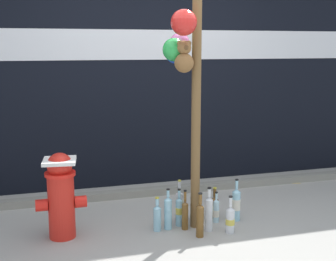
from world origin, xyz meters
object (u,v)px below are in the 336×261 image
at_px(bottle_4, 214,207).
at_px(fire_hydrant, 61,194).
at_px(bottle_7, 194,207).
at_px(bottle_5, 216,211).
at_px(bottle_10, 179,211).
at_px(bottle_0, 179,205).
at_px(memorial_post, 188,25).
at_px(bottle_11, 168,212).
at_px(bottle_6, 230,219).
at_px(bottle_8, 209,213).
at_px(bottle_2, 200,219).
at_px(bottle_9, 157,217).
at_px(bottle_3, 185,214).
at_px(bottle_1, 236,204).

bearing_deg(bottle_4, fire_hydrant, -178.22).
bearing_deg(bottle_7, bottle_5, -23.49).
bearing_deg(bottle_10, bottle_7, 21.94).
xyz_separation_m(fire_hydrant, bottle_5, (1.42, -0.05, -0.28)).
bearing_deg(bottle_5, bottle_0, 158.31).
relative_size(memorial_post, bottle_11, 7.87).
bearing_deg(bottle_6, bottle_8, 150.37).
bearing_deg(bottle_5, bottle_2, -133.60).
bearing_deg(bottle_8, bottle_11, 157.53).
bearing_deg(bottle_9, bottle_3, -8.99).
distance_m(fire_hydrant, bottle_0, 1.13).
relative_size(bottle_6, bottle_10, 0.97).
xyz_separation_m(bottle_6, bottle_8, (-0.17, 0.10, 0.04)).
bearing_deg(bottle_1, bottle_9, -177.58).
relative_size(fire_hydrant, bottle_7, 2.13).
xyz_separation_m(bottle_1, bottle_11, (-0.69, -0.02, -0.00)).
distance_m(bottle_7, bottle_9, 0.42).
bearing_deg(bottle_10, memorial_post, -44.21).
distance_m(bottle_6, bottle_11, 0.56).
bearing_deg(bottle_9, bottle_5, 4.38).
distance_m(bottle_3, bottle_6, 0.41).
bearing_deg(fire_hydrant, bottle_9, -6.64).
xyz_separation_m(bottle_4, bottle_10, (-0.39, -0.08, 0.03)).
relative_size(fire_hydrant, bottle_8, 1.86).
xyz_separation_m(bottle_0, bottle_7, (0.13, -0.05, -0.02)).
distance_m(bottle_1, bottle_8, 0.38).
distance_m(bottle_1, bottle_10, 0.57).
height_order(fire_hydrant, bottle_9, fire_hydrant).
distance_m(memorial_post, bottle_2, 1.68).
height_order(bottle_1, bottle_4, bottle_1).
height_order(bottle_0, bottle_6, bottle_0).
xyz_separation_m(bottle_1, bottle_6, (-0.18, -0.26, -0.04)).
bearing_deg(memorial_post, fire_hydrant, 175.49).
distance_m(memorial_post, bottle_4, 1.74).
relative_size(bottle_0, bottle_9, 1.27).
bearing_deg(bottle_11, bottle_7, 21.94).
xyz_separation_m(bottle_3, bottle_11, (-0.15, 0.05, 0.02)).
distance_m(bottle_4, bottle_5, 0.10).
relative_size(bottle_1, bottle_6, 1.19).
height_order(bottle_0, bottle_9, bottle_0).
bearing_deg(fire_hydrant, bottle_2, -15.90).
height_order(bottle_3, bottle_5, bottle_3).
distance_m(bottle_4, bottle_7, 0.22).
distance_m(bottle_2, bottle_4, 0.47).
bearing_deg(bottle_5, bottle_1, -3.34).
distance_m(bottle_3, bottle_11, 0.16).
bearing_deg(bottle_6, bottle_1, 55.90).
height_order(bottle_9, bottle_11, bottle_11).
relative_size(bottle_5, bottle_7, 0.84).
relative_size(memorial_post, bottle_4, 9.70).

